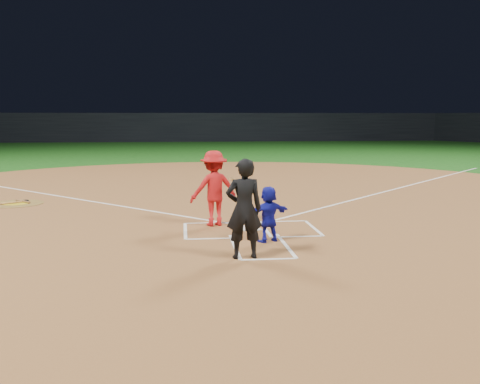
{
  "coord_description": "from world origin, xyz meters",
  "views": [
    {
      "loc": [
        -1.63,
        -12.74,
        2.75
      ],
      "look_at": [
        -0.3,
        -0.4,
        1.0
      ],
      "focal_mm": 40.0,
      "sensor_mm": 36.0,
      "label": 1
    }
  ],
  "objects": [
    {
      "name": "ground",
      "position": [
        0.0,
        0.0,
        0.0
      ],
      "size": [
        120.0,
        120.0,
        0.0
      ],
      "primitive_type": "plane",
      "color": "#134812",
      "rests_on": "ground"
    },
    {
      "name": "on_deck_logo",
      "position": [
        -6.93,
        4.68,
        0.02
      ],
      "size": [
        0.8,
        0.8,
        0.0
      ],
      "primitive_type": "cylinder",
      "color": "gold",
      "rests_on": "on_deck_circle"
    },
    {
      "name": "on_deck_bat_b",
      "position": [
        -7.13,
        4.58,
        0.05
      ],
      "size": [
        0.71,
        0.55,
        0.06
      ],
      "primitive_type": "cylinder",
      "rotation": [
        1.57,
        0.0,
        -0.93
      ],
      "color": "#A9763E",
      "rests_on": "on_deck_circle"
    },
    {
      "name": "on_deck_circle",
      "position": [
        -6.93,
        4.68,
        0.02
      ],
      "size": [
        1.7,
        1.7,
        0.01
      ],
      "primitive_type": "cylinder",
      "color": "brown",
      "rests_on": "home_plate_dirt"
    },
    {
      "name": "bat_weight_donut",
      "position": [
        -6.73,
        5.08,
        0.05
      ],
      "size": [
        0.19,
        0.19,
        0.05
      ],
      "primitive_type": "torus",
      "color": "black",
      "rests_on": "on_deck_circle"
    },
    {
      "name": "stadium_wall_far",
      "position": [
        0.0,
        48.0,
        1.6
      ],
      "size": [
        80.0,
        1.2,
        3.2
      ],
      "primitive_type": "cube",
      "color": "black",
      "rests_on": "ground"
    },
    {
      "name": "home_plate_dirt",
      "position": [
        0.0,
        6.0,
        0.01
      ],
      "size": [
        28.0,
        28.0,
        0.01
      ],
      "primitive_type": "cylinder",
      "color": "brown",
      "rests_on": "ground"
    },
    {
      "name": "batter_at_plate",
      "position": [
        -0.85,
        0.61,
        0.96
      ],
      "size": [
        1.55,
        1.02,
        1.9
      ],
      "color": "red",
      "rests_on": "home_plate_dirt"
    },
    {
      "name": "on_deck_bat_a",
      "position": [
        -6.78,
        4.93,
        0.05
      ],
      "size": [
        0.63,
        0.65,
        0.06
      ],
      "primitive_type": "cylinder",
      "rotation": [
        1.57,
        0.0,
        0.76
      ],
      "color": "brown",
      "rests_on": "on_deck_circle"
    },
    {
      "name": "catcher",
      "position": [
        0.23,
        -1.31,
        0.63
      ],
      "size": [
        1.2,
        0.8,
        1.24
      ],
      "primitive_type": "imported",
      "rotation": [
        0.0,
        0.0,
        3.56
      ],
      "color": "#1518AB",
      "rests_on": "home_plate_dirt"
    },
    {
      "name": "umpire",
      "position": [
        -0.46,
        -2.64,
        0.99
      ],
      "size": [
        0.74,
        0.51,
        1.95
      ],
      "primitive_type": "imported",
      "rotation": [
        0.0,
        0.0,
        3.21
      ],
      "color": "black",
      "rests_on": "home_plate_dirt"
    },
    {
      "name": "home_plate",
      "position": [
        0.0,
        0.0,
        0.02
      ],
      "size": [
        0.6,
        0.6,
        0.02
      ],
      "primitive_type": "cylinder",
      "rotation": [
        0.0,
        0.0,
        3.14
      ],
      "color": "silver",
      "rests_on": "home_plate_dirt"
    },
    {
      "name": "chalk_markings",
      "position": [
        0.0,
        5.29,
        0.01
      ],
      "size": [
        28.35,
        17.32,
        0.01
      ],
      "color": "white",
      "rests_on": "home_plate_dirt"
    }
  ]
}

